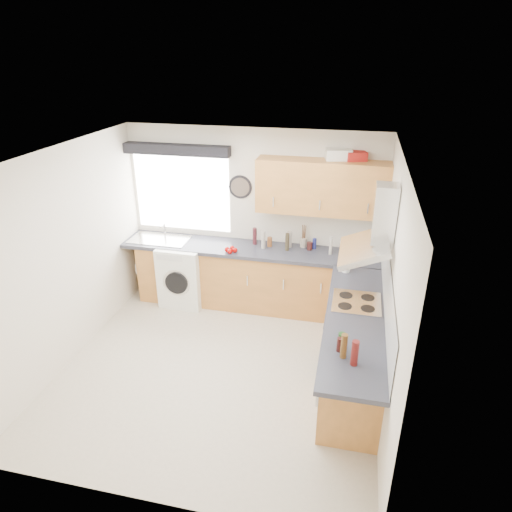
% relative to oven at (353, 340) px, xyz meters
% --- Properties ---
extents(ground_plane, '(3.60, 3.60, 0.00)m').
position_rel_oven_xyz_m(ground_plane, '(-1.50, -0.30, -0.42)').
color(ground_plane, beige).
extents(ceiling, '(3.60, 3.60, 0.02)m').
position_rel_oven_xyz_m(ceiling, '(-1.50, -0.30, 2.08)').
color(ceiling, white).
rests_on(ceiling, wall_back).
extents(wall_back, '(3.60, 0.02, 2.50)m').
position_rel_oven_xyz_m(wall_back, '(-1.50, 1.50, 0.82)').
color(wall_back, silver).
rests_on(wall_back, ground_plane).
extents(wall_front, '(3.60, 0.02, 2.50)m').
position_rel_oven_xyz_m(wall_front, '(-1.50, -2.10, 0.82)').
color(wall_front, silver).
rests_on(wall_front, ground_plane).
extents(wall_left, '(0.02, 3.60, 2.50)m').
position_rel_oven_xyz_m(wall_left, '(-3.30, -0.30, 0.82)').
color(wall_left, silver).
rests_on(wall_left, ground_plane).
extents(wall_right, '(0.02, 3.60, 2.50)m').
position_rel_oven_xyz_m(wall_right, '(0.30, -0.30, 0.82)').
color(wall_right, silver).
rests_on(wall_right, ground_plane).
extents(window, '(1.40, 0.02, 1.10)m').
position_rel_oven_xyz_m(window, '(-2.55, 1.49, 1.12)').
color(window, white).
rests_on(window, wall_back).
extents(window_blind, '(1.50, 0.18, 0.14)m').
position_rel_oven_xyz_m(window_blind, '(-2.55, 1.40, 1.76)').
color(window_blind, black).
rests_on(window_blind, wall_back).
extents(splashback, '(0.01, 3.00, 0.54)m').
position_rel_oven_xyz_m(splashback, '(0.29, 0.00, 0.75)').
color(splashback, white).
rests_on(splashback, wall_right).
extents(base_cab_back, '(3.00, 0.58, 0.86)m').
position_rel_oven_xyz_m(base_cab_back, '(-1.60, 1.21, 0.01)').
color(base_cab_back, '#A76B30').
rests_on(base_cab_back, ground_plane).
extents(base_cab_corner, '(0.60, 0.60, 0.86)m').
position_rel_oven_xyz_m(base_cab_corner, '(0.00, 1.20, 0.01)').
color(base_cab_corner, '#A76B30').
rests_on(base_cab_corner, ground_plane).
extents(base_cab_right, '(0.58, 2.10, 0.86)m').
position_rel_oven_xyz_m(base_cab_right, '(0.01, -0.15, 0.01)').
color(base_cab_right, '#A76B30').
rests_on(base_cab_right, ground_plane).
extents(worktop_back, '(3.60, 0.62, 0.05)m').
position_rel_oven_xyz_m(worktop_back, '(-1.50, 1.20, 0.46)').
color(worktop_back, '#2A2B34').
rests_on(worktop_back, base_cab_back).
extents(worktop_right, '(0.62, 2.42, 0.05)m').
position_rel_oven_xyz_m(worktop_right, '(0.00, -0.30, 0.46)').
color(worktop_right, '#2A2B34').
rests_on(worktop_right, base_cab_right).
extents(sink, '(0.84, 0.46, 0.10)m').
position_rel_oven_xyz_m(sink, '(-2.83, 1.20, 0.52)').
color(sink, silver).
rests_on(sink, worktop_back).
extents(oven, '(0.56, 0.58, 0.85)m').
position_rel_oven_xyz_m(oven, '(0.00, 0.00, 0.00)').
color(oven, black).
rests_on(oven, ground_plane).
extents(hob_plate, '(0.52, 0.52, 0.01)m').
position_rel_oven_xyz_m(hob_plate, '(0.00, 0.00, 0.49)').
color(hob_plate, silver).
rests_on(hob_plate, worktop_right).
extents(extractor_hood, '(0.52, 0.78, 0.66)m').
position_rel_oven_xyz_m(extractor_hood, '(0.10, -0.00, 1.34)').
color(extractor_hood, silver).
rests_on(extractor_hood, wall_right).
extents(upper_cabinets, '(1.70, 0.35, 0.70)m').
position_rel_oven_xyz_m(upper_cabinets, '(-0.55, 1.32, 1.38)').
color(upper_cabinets, '#A76B30').
rests_on(upper_cabinets, wall_back).
extents(washing_machine, '(0.63, 0.61, 0.90)m').
position_rel_oven_xyz_m(washing_machine, '(-2.45, 1.10, 0.03)').
color(washing_machine, white).
rests_on(washing_machine, ground_plane).
extents(wall_clock, '(0.33, 0.04, 0.33)m').
position_rel_oven_xyz_m(wall_clock, '(-1.69, 1.48, 1.26)').
color(wall_clock, black).
rests_on(wall_clock, wall_back).
extents(casserole, '(0.36, 0.29, 0.13)m').
position_rel_oven_xyz_m(casserole, '(-0.38, 1.42, 1.79)').
color(casserole, white).
rests_on(casserole, upper_cabinets).
extents(storage_box, '(0.30, 0.27, 0.11)m').
position_rel_oven_xyz_m(storage_box, '(-0.16, 1.42, 1.78)').
color(storage_box, '#A21914').
rests_on(storage_box, upper_cabinets).
extents(utensil_pot, '(0.11, 0.11, 0.13)m').
position_rel_oven_xyz_m(utensil_pot, '(-0.76, 1.40, 0.55)').
color(utensil_pot, tan).
rests_on(utensil_pot, worktop_back).
extents(kitchen_roll, '(0.10, 0.10, 0.22)m').
position_rel_oven_xyz_m(kitchen_roll, '(-0.15, 0.75, 0.59)').
color(kitchen_roll, white).
rests_on(kitchen_roll, worktop_right).
extents(tomato_cluster, '(0.18, 0.18, 0.07)m').
position_rel_oven_xyz_m(tomato_cluster, '(-1.70, 1.00, 0.52)').
color(tomato_cluster, '#A70201').
rests_on(tomato_cluster, worktop_back).
extents(jar_0, '(0.07, 0.07, 0.13)m').
position_rel_oven_xyz_m(jar_0, '(-1.23, 1.31, 0.55)').
color(jar_0, brown).
rests_on(jar_0, worktop_back).
extents(jar_1, '(0.06, 0.06, 0.25)m').
position_rel_oven_xyz_m(jar_1, '(-0.97, 1.23, 0.61)').
color(jar_1, '#38301F').
rests_on(jar_1, worktop_back).
extents(jar_2, '(0.05, 0.05, 0.15)m').
position_rel_oven_xyz_m(jar_2, '(-0.61, 1.37, 0.56)').
color(jar_2, navy).
rests_on(jar_2, worktop_back).
extents(jar_3, '(0.05, 0.05, 0.12)m').
position_rel_oven_xyz_m(jar_3, '(-1.23, 1.30, 0.55)').
color(jar_3, black).
rests_on(jar_3, worktop_back).
extents(jar_4, '(0.06, 0.06, 0.24)m').
position_rel_oven_xyz_m(jar_4, '(-1.45, 1.34, 0.61)').
color(jar_4, '#40171C').
rests_on(jar_4, worktop_back).
extents(jar_5, '(0.04, 0.04, 0.25)m').
position_rel_oven_xyz_m(jar_5, '(-0.38, 1.22, 0.61)').
color(jar_5, '#B8AE9D').
rests_on(jar_5, worktop_back).
extents(jar_6, '(0.08, 0.08, 0.11)m').
position_rel_oven_xyz_m(jar_6, '(-0.67, 1.32, 0.54)').
color(jar_6, '#341312').
rests_on(jar_6, worktop_back).
extents(jar_7, '(0.07, 0.07, 0.23)m').
position_rel_oven_xyz_m(jar_7, '(-0.95, 1.35, 0.60)').
color(jar_7, '#A19689').
rests_on(jar_7, worktop_back).
extents(jar_8, '(0.05, 0.05, 0.25)m').
position_rel_oven_xyz_m(jar_8, '(-1.30, 1.22, 0.61)').
color(jar_8, '#A09789').
rests_on(jar_8, worktop_back).
extents(bottle_0, '(0.07, 0.07, 0.16)m').
position_rel_oven_xyz_m(bottle_0, '(-0.12, -0.87, 0.57)').
color(bottle_0, '#193E16').
rests_on(bottle_0, worktop_right).
extents(bottle_1, '(0.06, 0.06, 0.24)m').
position_rel_oven_xyz_m(bottle_1, '(-0.10, -1.00, 0.61)').
color(bottle_1, brown).
rests_on(bottle_1, worktop_right).
extents(bottle_2, '(0.06, 0.06, 0.24)m').
position_rel_oven_xyz_m(bottle_2, '(-0.00, -1.08, 0.61)').
color(bottle_2, '#5A1513').
rests_on(bottle_2, worktop_right).
extents(bottle_3, '(0.05, 0.05, 0.14)m').
position_rel_oven_xyz_m(bottle_3, '(-0.14, -0.92, 0.56)').
color(bottle_3, '#351413').
rests_on(bottle_3, worktop_right).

